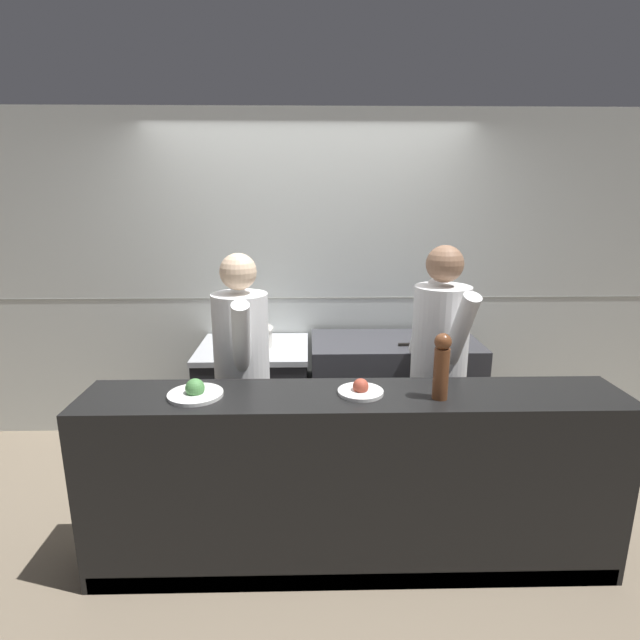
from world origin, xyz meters
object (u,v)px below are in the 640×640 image
(chefs_knife, at_px, (421,345))
(pepper_mill, at_px, (442,365))
(stock_pot, at_px, (250,336))
(plated_dish_appetiser, at_px, (361,390))
(oven_range, at_px, (256,400))
(chef_head_cook, at_px, (243,372))
(plated_dish_main, at_px, (196,392))
(chef_sous, at_px, (439,366))

(chefs_knife, xyz_separation_m, pepper_mill, (-0.16, -1.15, 0.26))
(stock_pot, xyz_separation_m, plated_dish_appetiser, (0.70, -1.23, 0.07))
(oven_range, bearing_deg, pepper_mill, -50.35)
(chefs_knife, xyz_separation_m, chef_head_cook, (-1.22, -0.56, 0.01))
(plated_dish_main, bearing_deg, chef_head_cook, 73.13)
(chefs_knife, xyz_separation_m, plated_dish_appetiser, (-0.55, -1.09, 0.10))
(stock_pot, xyz_separation_m, pepper_mill, (1.09, -1.30, 0.23))
(oven_range, relative_size, chefs_knife, 2.14)
(chef_head_cook, xyz_separation_m, chef_sous, (1.21, 0.03, 0.02))
(plated_dish_appetiser, relative_size, pepper_mill, 0.69)
(plated_dish_main, bearing_deg, chef_sous, 22.35)
(stock_pot, height_order, pepper_mill, pepper_mill)
(chefs_knife, bearing_deg, chef_head_cook, -155.34)
(oven_range, bearing_deg, chef_head_cook, -89.22)
(stock_pot, relative_size, chefs_knife, 0.88)
(oven_range, relative_size, plated_dish_main, 3.10)
(oven_range, xyz_separation_m, chefs_knife, (1.23, -0.13, 0.48))
(stock_pot, relative_size, chef_sous, 0.21)
(chef_head_cook, bearing_deg, stock_pot, 83.92)
(plated_dish_appetiser, distance_m, pepper_mill, 0.42)
(stock_pot, xyz_separation_m, plated_dish_main, (-0.13, -1.24, 0.08))
(chefs_knife, bearing_deg, plated_dish_main, -141.57)
(stock_pot, distance_m, pepper_mill, 1.71)
(pepper_mill, height_order, chef_sous, chef_sous)
(pepper_mill, distance_m, chef_sous, 0.68)
(stock_pot, bearing_deg, chef_sous, -28.41)
(plated_dish_main, xyz_separation_m, chef_sous, (1.38, 0.57, -0.08))
(plated_dish_appetiser, height_order, pepper_mill, pepper_mill)
(plated_dish_main, height_order, chef_sous, chef_sous)
(chefs_knife, distance_m, chef_sous, 0.53)
(pepper_mill, xyz_separation_m, chef_sous, (0.16, 0.62, -0.23))
(pepper_mill, bearing_deg, plated_dish_appetiser, 169.86)
(plated_dish_appetiser, xyz_separation_m, chef_sous, (0.54, 0.55, -0.07))
(stock_pot, distance_m, chef_sous, 1.42)
(pepper_mill, bearing_deg, chef_sous, 75.86)
(stock_pot, relative_size, plated_dish_appetiser, 1.52)
(plated_dish_main, distance_m, plated_dish_appetiser, 0.83)
(chefs_knife, distance_m, plated_dish_main, 1.77)
(plated_dish_appetiser, bearing_deg, pepper_mill, -10.14)
(pepper_mill, bearing_deg, oven_range, 129.65)
(plated_dish_main, distance_m, chef_head_cook, 0.57)
(chefs_knife, relative_size, chef_sous, 0.24)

